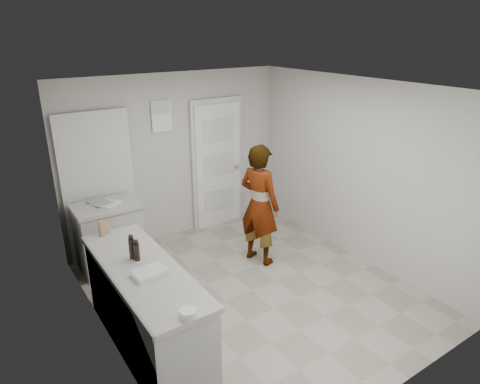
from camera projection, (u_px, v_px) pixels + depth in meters
ground at (252, 291)px, 5.36m from camera, size 4.00×4.00×0.00m
room_shell at (167, 174)px, 6.40m from camera, size 4.00×4.00×4.00m
main_counter at (147, 311)px, 4.29m from camera, size 0.64×1.96×0.93m
side_counter at (110, 239)px, 5.75m from camera, size 0.84×0.61×0.93m
person at (259, 205)px, 5.77m from camera, size 0.56×0.71×1.69m
cake_mix_box at (104, 227)px, 4.73m from camera, size 0.12×0.08×0.18m
spice_jar at (133, 245)px, 4.45m from camera, size 0.05×0.05×0.07m
oil_cruet_a at (137, 250)px, 4.21m from camera, size 0.06×0.06×0.23m
oil_cruet_b at (132, 247)px, 4.23m from camera, size 0.06×0.06×0.27m
baking_dish at (150, 273)px, 3.98m from camera, size 0.31×0.23×0.05m
egg_bowl at (188, 313)px, 3.42m from camera, size 0.14×0.14×0.05m
papers at (106, 203)px, 5.60m from camera, size 0.42×0.44×0.01m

